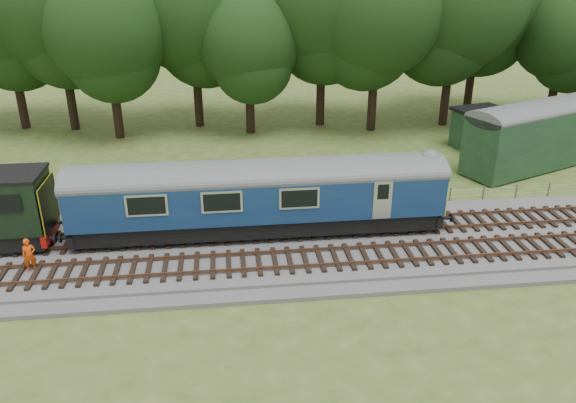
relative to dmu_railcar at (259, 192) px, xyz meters
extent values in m
plane|color=#3E5620|center=(1.15, -1.40, -2.61)|extent=(120.00, 120.00, 0.00)
cube|color=#4C4C4F|center=(1.15, -1.40, -2.43)|extent=(70.00, 7.00, 0.35)
cube|color=brown|center=(1.15, -0.72, -2.12)|extent=(66.50, 0.07, 0.14)
cube|color=brown|center=(1.15, 0.72, -2.12)|extent=(66.50, 0.07, 0.14)
cube|color=brown|center=(1.15, -3.72, -2.12)|extent=(66.50, 0.07, 0.14)
cube|color=brown|center=(1.15, -2.28, -2.12)|extent=(66.50, 0.07, 0.14)
cube|color=black|center=(-0.01, 0.00, -1.55)|extent=(17.46, 2.52, 0.85)
cube|color=navy|center=(-0.01, 0.00, -0.12)|extent=(18.00, 2.80, 2.05)
cube|color=yellow|center=(9.01, 0.00, -0.50)|extent=(0.06, 2.74, 1.30)
cube|color=black|center=(5.99, 0.00, -1.75)|extent=(2.60, 2.00, 0.55)
cube|color=black|center=(-6.01, 0.00, -1.75)|extent=(2.60, 2.00, 0.55)
cube|color=black|center=(-11.21, 0.00, 0.05)|extent=(2.40, 2.55, 2.60)
cube|color=#AA120D|center=(-10.03, 0.00, -1.55)|extent=(0.25, 2.60, 0.55)
cube|color=yellow|center=(-9.89, 0.00, -0.15)|extent=(0.06, 2.55, 2.30)
imported|color=#E7470C|center=(-10.29, -2.51, -1.48)|extent=(0.67, 0.56, 1.56)
cube|color=#17341D|center=(21.92, 9.56, -0.57)|extent=(16.96, 9.37, 3.87)
cube|color=#17341D|center=(17.13, 12.33, -1.24)|extent=(4.00, 4.00, 2.74)
cube|color=black|center=(17.13, 12.33, 0.24)|extent=(4.40, 4.40, 0.22)
camera|label=1|loc=(-1.52, -25.17, 10.61)|focal=35.00mm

